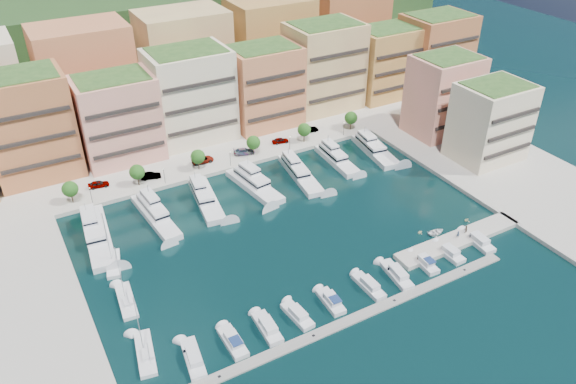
% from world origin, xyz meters
% --- Properties ---
extents(ground, '(400.00, 400.00, 0.00)m').
position_xyz_m(ground, '(0.00, 0.00, 0.00)').
color(ground, black).
rests_on(ground, ground).
extents(north_quay, '(220.00, 64.00, 2.00)m').
position_xyz_m(north_quay, '(0.00, 62.00, 0.00)').
color(north_quay, '#9E998E').
rests_on(north_quay, ground).
extents(east_quay, '(34.00, 76.00, 2.00)m').
position_xyz_m(east_quay, '(62.00, -8.00, 0.00)').
color(east_quay, '#9E998E').
rests_on(east_quay, ground).
extents(hillside, '(240.00, 40.00, 58.00)m').
position_xyz_m(hillside, '(0.00, 110.00, 0.00)').
color(hillside, '#163214').
rests_on(hillside, ground).
extents(south_pontoon, '(72.00, 2.20, 0.35)m').
position_xyz_m(south_pontoon, '(-3.00, -30.00, 0.00)').
color(south_pontoon, gray).
rests_on(south_pontoon, ground).
extents(finger_pier, '(32.00, 5.00, 2.00)m').
position_xyz_m(finger_pier, '(30.00, -22.00, 0.00)').
color(finger_pier, '#9E998E').
rests_on(finger_pier, ground).
extents(apartment_1, '(20.00, 16.50, 26.80)m').
position_xyz_m(apartment_1, '(-44.00, 51.99, 14.31)').
color(apartment_1, '#B1663B').
rests_on(apartment_1, north_quay).
extents(apartment_2, '(20.00, 15.50, 22.80)m').
position_xyz_m(apartment_2, '(-23.00, 49.99, 12.31)').
color(apartment_2, '#EB9083').
rests_on(apartment_2, north_quay).
extents(apartment_3, '(22.00, 16.50, 25.80)m').
position_xyz_m(apartment_3, '(-2.00, 51.99, 13.81)').
color(apartment_3, beige).
rests_on(apartment_3, north_quay).
extents(apartment_4, '(20.00, 15.50, 23.80)m').
position_xyz_m(apartment_4, '(20.00, 49.99, 12.81)').
color(apartment_4, '#C8794B').
rests_on(apartment_4, north_quay).
extents(apartment_5, '(22.00, 16.50, 26.80)m').
position_xyz_m(apartment_5, '(42.00, 51.99, 14.31)').
color(apartment_5, '#E7C87A').
rests_on(apartment_5, north_quay).
extents(apartment_6, '(20.00, 15.50, 22.80)m').
position_xyz_m(apartment_6, '(64.00, 49.99, 12.31)').
color(apartment_6, '#BC8A44').
rests_on(apartment_6, north_quay).
extents(apartment_7, '(22.00, 16.50, 24.80)m').
position_xyz_m(apartment_7, '(84.00, 47.99, 13.31)').
color(apartment_7, '#B1663B').
rests_on(apartment_7, north_quay).
extents(apartment_east_a, '(18.00, 14.50, 22.80)m').
position_xyz_m(apartment_east_a, '(62.00, 19.99, 12.31)').
color(apartment_east_a, '#EB9083').
rests_on(apartment_east_a, east_quay).
extents(apartment_east_b, '(18.00, 14.50, 20.80)m').
position_xyz_m(apartment_east_b, '(62.00, 1.99, 11.31)').
color(apartment_east_b, beige).
rests_on(apartment_east_b, east_quay).
extents(backblock_1, '(26.00, 18.00, 30.00)m').
position_xyz_m(backblock_1, '(-25.00, 74.00, 16.00)').
color(backblock_1, '#C8794B').
rests_on(backblock_1, north_quay).
extents(backblock_2, '(26.00, 18.00, 30.00)m').
position_xyz_m(backblock_2, '(5.00, 74.00, 16.00)').
color(backblock_2, '#E7C87A').
rests_on(backblock_2, north_quay).
extents(backblock_3, '(26.00, 18.00, 30.00)m').
position_xyz_m(backblock_3, '(35.00, 74.00, 16.00)').
color(backblock_3, '#BC8A44').
rests_on(backblock_3, north_quay).
extents(backblock_4, '(26.00, 18.00, 30.00)m').
position_xyz_m(backblock_4, '(65.00, 74.00, 16.00)').
color(backblock_4, '#B1663B').
rests_on(backblock_4, north_quay).
extents(tree_0, '(3.80, 3.80, 5.65)m').
position_xyz_m(tree_0, '(-40.00, 33.50, 4.74)').
color(tree_0, '#473323').
rests_on(tree_0, north_quay).
extents(tree_1, '(3.80, 3.80, 5.65)m').
position_xyz_m(tree_1, '(-24.00, 33.50, 4.74)').
color(tree_1, '#473323').
rests_on(tree_1, north_quay).
extents(tree_2, '(3.80, 3.80, 5.65)m').
position_xyz_m(tree_2, '(-8.00, 33.50, 4.74)').
color(tree_2, '#473323').
rests_on(tree_2, north_quay).
extents(tree_3, '(3.80, 3.80, 5.65)m').
position_xyz_m(tree_3, '(8.00, 33.50, 4.74)').
color(tree_3, '#473323').
rests_on(tree_3, north_quay).
extents(tree_4, '(3.80, 3.80, 5.65)m').
position_xyz_m(tree_4, '(24.00, 33.50, 4.74)').
color(tree_4, '#473323').
rests_on(tree_4, north_quay).
extents(tree_5, '(3.80, 3.80, 5.65)m').
position_xyz_m(tree_5, '(40.00, 33.50, 4.74)').
color(tree_5, '#473323').
rests_on(tree_5, north_quay).
extents(lamppost_0, '(0.30, 0.30, 4.20)m').
position_xyz_m(lamppost_0, '(-36.00, 31.20, 3.83)').
color(lamppost_0, black).
rests_on(lamppost_0, north_quay).
extents(lamppost_1, '(0.30, 0.30, 4.20)m').
position_xyz_m(lamppost_1, '(-18.00, 31.20, 3.83)').
color(lamppost_1, black).
rests_on(lamppost_1, north_quay).
extents(lamppost_2, '(0.30, 0.30, 4.20)m').
position_xyz_m(lamppost_2, '(0.00, 31.20, 3.83)').
color(lamppost_2, black).
rests_on(lamppost_2, north_quay).
extents(lamppost_3, '(0.30, 0.30, 4.20)m').
position_xyz_m(lamppost_3, '(18.00, 31.20, 3.83)').
color(lamppost_3, black).
rests_on(lamppost_3, north_quay).
extents(lamppost_4, '(0.30, 0.30, 4.20)m').
position_xyz_m(lamppost_4, '(36.00, 31.20, 3.83)').
color(lamppost_4, black).
rests_on(lamppost_4, north_quay).
extents(yacht_0, '(7.45, 23.90, 7.30)m').
position_xyz_m(yacht_0, '(-38.12, 18.24, 1.21)').
color(yacht_0, silver).
rests_on(yacht_0, ground).
extents(yacht_1, '(5.80, 21.36, 7.30)m').
position_xyz_m(yacht_1, '(-24.70, 19.28, 1.09)').
color(yacht_1, silver).
rests_on(yacht_1, ground).
extents(yacht_2, '(7.39, 20.19, 7.30)m').
position_xyz_m(yacht_2, '(-11.89, 19.96, 1.21)').
color(yacht_2, silver).
rests_on(yacht_2, ground).
extents(yacht_3, '(7.43, 20.06, 7.30)m').
position_xyz_m(yacht_3, '(1.04, 20.03, 1.21)').
color(yacht_3, silver).
rests_on(yacht_3, ground).
extents(yacht_4, '(7.37, 21.65, 7.30)m').
position_xyz_m(yacht_4, '(13.88, 19.22, 1.09)').
color(yacht_4, silver).
rests_on(yacht_4, ground).
extents(yacht_5, '(5.33, 17.96, 7.30)m').
position_xyz_m(yacht_5, '(26.35, 20.88, 1.21)').
color(yacht_5, silver).
rests_on(yacht_5, ground).
extents(yacht_6, '(7.87, 19.93, 7.30)m').
position_xyz_m(yacht_6, '(38.57, 20.12, 1.21)').
color(yacht_6, silver).
rests_on(yacht_6, ground).
extents(cruiser_0, '(3.90, 9.33, 2.55)m').
position_xyz_m(cruiser_0, '(-32.37, -24.60, 0.55)').
color(cruiser_0, silver).
rests_on(cruiser_0, ground).
extents(cruiser_1, '(2.71, 7.96, 2.66)m').
position_xyz_m(cruiser_1, '(-25.07, -24.61, 0.57)').
color(cruiser_1, silver).
rests_on(cruiser_1, ground).
extents(cruiser_2, '(3.12, 8.33, 2.55)m').
position_xyz_m(cruiser_2, '(-18.29, -24.59, 0.55)').
color(cruiser_2, silver).
rests_on(cruiser_2, ground).
extents(cruiser_3, '(3.18, 7.86, 2.55)m').
position_xyz_m(cruiser_3, '(-12.07, -24.58, 0.55)').
color(cruiser_3, silver).
rests_on(cruiser_3, ground).
extents(cruiser_4, '(3.00, 7.40, 2.66)m').
position_xyz_m(cruiser_4, '(-4.77, -24.60, 0.57)').
color(cruiser_4, silver).
rests_on(cruiser_4, ground).
extents(cruiser_5, '(2.63, 8.31, 2.55)m').
position_xyz_m(cruiser_5, '(4.03, -24.59, 0.55)').
color(cruiser_5, silver).
rests_on(cruiser_5, ground).
extents(cruiser_6, '(3.72, 9.43, 2.55)m').
position_xyz_m(cruiser_6, '(10.88, -24.60, 0.55)').
color(cruiser_6, silver).
rests_on(cruiser_6, ground).
extents(cruiser_7, '(2.96, 7.33, 2.66)m').
position_xyz_m(cruiser_7, '(18.14, -24.59, 0.57)').
color(cruiser_7, silver).
rests_on(cruiser_7, ground).
extents(cruiser_8, '(2.81, 7.35, 2.55)m').
position_xyz_m(cruiser_8, '(24.89, -24.58, 0.55)').
color(cruiser_8, silver).
rests_on(cruiser_8, ground).
extents(cruiser_9, '(3.40, 8.68, 2.55)m').
position_xyz_m(cruiser_9, '(33.15, -24.59, 0.55)').
color(cruiser_9, silver).
rests_on(cruiser_9, ground).
extents(sailboat_2, '(4.69, 9.37, 13.20)m').
position_xyz_m(sailboat_2, '(-37.52, 6.81, 0.31)').
color(sailboat_2, silver).
rests_on(sailboat_2, ground).
extents(sailboat_1, '(3.75, 10.31, 13.20)m').
position_xyz_m(sailboat_1, '(-38.25, -5.27, 0.31)').
color(sailboat_1, silver).
rests_on(sailboat_1, ground).
extents(sailboat_0, '(4.59, 10.64, 13.20)m').
position_xyz_m(sailboat_0, '(-39.02, -19.48, 0.31)').
color(sailboat_0, silver).
rests_on(sailboat_0, ground).
extents(tender_1, '(1.47, 1.30, 0.72)m').
position_xyz_m(tender_1, '(24.62, -15.67, 0.36)').
color(tender_1, '#F2EEB9').
rests_on(tender_1, ground).
extents(tender_2, '(4.10, 2.94, 0.85)m').
position_xyz_m(tender_2, '(27.71, -17.53, 0.42)').
color(tender_2, white).
rests_on(tender_2, ground).
extents(tender_3, '(1.84, 1.69, 0.81)m').
position_xyz_m(tender_3, '(37.04, -17.35, 0.40)').
color(tender_3, beige).
rests_on(tender_3, ground).
extents(car_0, '(5.32, 2.86, 1.72)m').
position_xyz_m(car_0, '(-32.96, 37.48, 1.86)').
color(car_0, gray).
rests_on(car_0, north_quay).
extents(car_1, '(5.30, 2.86, 1.66)m').
position_xyz_m(car_1, '(-20.41, 35.07, 1.83)').
color(car_1, gray).
rests_on(car_1, north_quay).
extents(car_2, '(6.13, 3.18, 1.65)m').
position_xyz_m(car_2, '(-5.76, 36.40, 1.83)').
color(car_2, gray).
rests_on(car_2, north_quay).
extents(car_3, '(6.31, 4.04, 1.70)m').
position_xyz_m(car_3, '(5.89, 35.10, 1.85)').
color(car_3, gray).
rests_on(car_3, north_quay).
extents(car_4, '(4.97, 2.68, 1.61)m').
position_xyz_m(car_4, '(17.68, 36.02, 1.80)').
color(car_4, gray).
rests_on(car_4, north_quay).
extents(car_5, '(5.20, 1.99, 1.69)m').
position_xyz_m(car_5, '(28.53, 37.85, 1.85)').
color(car_5, gray).
rests_on(car_5, north_quay).
extents(person_0, '(0.65, 0.71, 1.63)m').
position_xyz_m(person_0, '(29.84, -21.76, 1.81)').
color(person_0, '#283850').
rests_on(person_0, finger_pier).
extents(person_1, '(0.95, 0.76, 1.86)m').
position_xyz_m(person_1, '(32.54, -21.24, 1.93)').
color(person_1, brown).
rests_on(person_1, finger_pier).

